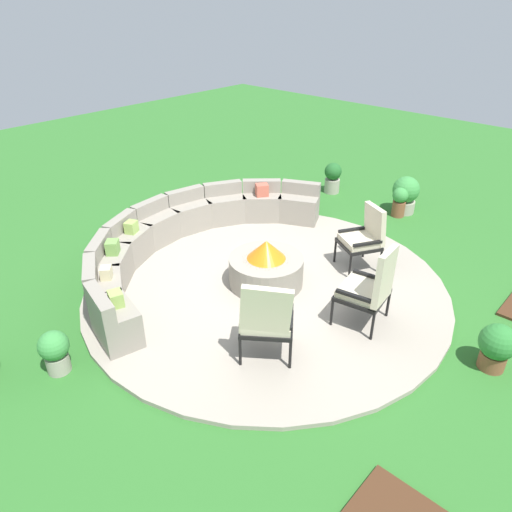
% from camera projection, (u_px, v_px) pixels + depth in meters
% --- Properties ---
extents(ground_plane, '(24.00, 24.00, 0.00)m').
position_uv_depth(ground_plane, '(266.00, 287.00, 7.04)').
color(ground_plane, '#2D6B28').
extents(patio_circle, '(5.29, 5.29, 0.06)m').
position_uv_depth(patio_circle, '(266.00, 285.00, 7.02)').
color(patio_circle, '#9E9384').
rests_on(patio_circle, ground_plane).
extents(fire_pit, '(1.08, 1.08, 0.71)m').
position_uv_depth(fire_pit, '(266.00, 267.00, 6.87)').
color(fire_pit, gray).
rests_on(fire_pit, patio_circle).
extents(curved_stone_bench, '(4.88, 2.37, 0.72)m').
position_uv_depth(curved_stone_bench, '(185.00, 236.00, 7.68)').
color(curved_stone_bench, gray).
rests_on(curved_stone_bench, patio_circle).
extents(lounge_chair_front_left, '(0.81, 0.83, 1.10)m').
position_uv_depth(lounge_chair_front_left, '(266.00, 318.00, 5.34)').
color(lounge_chair_front_left, black).
rests_on(lounge_chair_front_left, patio_circle).
extents(lounge_chair_front_right, '(0.71, 0.69, 1.14)m').
position_uv_depth(lounge_chair_front_right, '(371.00, 286.00, 5.91)').
color(lounge_chair_front_right, black).
rests_on(lounge_chair_front_right, patio_circle).
extents(lounge_chair_back_left, '(0.75, 0.75, 1.01)m').
position_uv_depth(lounge_chair_back_left, '(365.00, 236.00, 7.17)').
color(lounge_chair_back_left, black).
rests_on(lounge_chair_back_left, patio_circle).
extents(potted_plant_0, '(0.35, 0.35, 0.54)m').
position_uv_depth(potted_plant_0, '(55.00, 350.00, 5.35)').
color(potted_plant_0, '#A89E8E').
rests_on(potted_plant_0, ground_plane).
extents(potted_plant_1, '(0.30, 0.30, 0.58)m').
position_uv_depth(potted_plant_1, '(400.00, 201.00, 9.05)').
color(potted_plant_1, brown).
rests_on(potted_plant_1, ground_plane).
extents(potted_plant_3, '(0.51, 0.51, 0.73)m').
position_uv_depth(potted_plant_3, '(405.00, 194.00, 9.18)').
color(potted_plant_3, '#A89E8E').
rests_on(potted_plant_3, ground_plane).
extents(potted_plant_4, '(0.42, 0.42, 0.59)m').
position_uv_depth(potted_plant_4, '(497.00, 346.00, 5.39)').
color(potted_plant_4, brown).
rests_on(potted_plant_4, ground_plane).
extents(potted_plant_5, '(0.36, 0.36, 0.65)m').
position_uv_depth(potted_plant_5, '(333.00, 177.00, 10.10)').
color(potted_plant_5, '#A89E8E').
rests_on(potted_plant_5, ground_plane).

